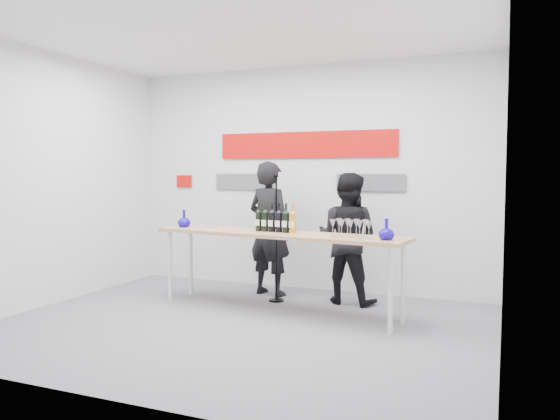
{
  "coord_description": "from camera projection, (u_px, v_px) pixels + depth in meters",
  "views": [
    {
      "loc": [
        2.51,
        -4.94,
        1.57
      ],
      "look_at": [
        0.13,
        0.79,
        1.15
      ],
      "focal_mm": 35.0,
      "sensor_mm": 36.0,
      "label": 1
    }
  ],
  "objects": [
    {
      "name": "ground",
      "position": [
        239.0,
        326.0,
        5.62
      ],
      "size": [
        5.0,
        5.0,
        0.0
      ],
      "primitive_type": "plane",
      "color": "slate",
      "rests_on": "ground"
    },
    {
      "name": "back_wall",
      "position": [
        305.0,
        178.0,
        7.36
      ],
      "size": [
        5.0,
        0.04,
        3.0
      ],
      "primitive_type": "cube",
      "color": "silver",
      "rests_on": "ground"
    },
    {
      "name": "signage",
      "position": [
        301.0,
        156.0,
        7.34
      ],
      "size": [
        3.38,
        0.02,
        0.79
      ],
      "color": "#C10C08",
      "rests_on": "back_wall"
    },
    {
      "name": "tasting_table",
      "position": [
        277.0,
        238.0,
        6.15
      ],
      "size": [
        3.06,
        0.99,
        0.9
      ],
      "rotation": [
        0.0,
        0.0,
        -0.13
      ],
      "color": "tan",
      "rests_on": "ground"
    },
    {
      "name": "wine_bottles",
      "position": [
        276.0,
        218.0,
        6.17
      ],
      "size": [
        0.53,
        0.14,
        0.33
      ],
      "rotation": [
        0.0,
        0.0,
        -0.13
      ],
      "color": "black",
      "rests_on": "tasting_table"
    },
    {
      "name": "decanter_left",
      "position": [
        184.0,
        218.0,
        6.75
      ],
      "size": [
        0.16,
        0.16,
        0.21
      ],
      "primitive_type": null,
      "color": "#14089F",
      "rests_on": "tasting_table"
    },
    {
      "name": "decanter_right",
      "position": [
        386.0,
        229.0,
        5.45
      ],
      "size": [
        0.16,
        0.16,
        0.21
      ],
      "primitive_type": null,
      "color": "#14089F",
      "rests_on": "tasting_table"
    },
    {
      "name": "glasses_left",
      "position": [
        206.0,
        220.0,
        6.64
      ],
      "size": [
        0.28,
        0.25,
        0.18
      ],
      "color": "silver",
      "rests_on": "tasting_table"
    },
    {
      "name": "glasses_right",
      "position": [
        351.0,
        228.0,
        5.68
      ],
      "size": [
        0.46,
        0.27,
        0.18
      ],
      "color": "silver",
      "rests_on": "tasting_table"
    },
    {
      "name": "presenter_left",
      "position": [
        270.0,
        228.0,
        7.01
      ],
      "size": [
        0.71,
        0.55,
        1.72
      ],
      "primitive_type": "imported",
      "rotation": [
        0.0,
        0.0,
        2.9
      ],
      "color": "black",
      "rests_on": "ground"
    },
    {
      "name": "presenter_right",
      "position": [
        347.0,
        238.0,
        6.57
      ],
      "size": [
        0.82,
        0.67,
        1.58
      ],
      "primitive_type": "imported",
      "rotation": [
        0.0,
        0.0,
        3.04
      ],
      "color": "black",
      "rests_on": "ground"
    },
    {
      "name": "mic_stand",
      "position": [
        276.0,
        263.0,
        6.66
      ],
      "size": [
        0.18,
        0.18,
        1.56
      ],
      "rotation": [
        0.0,
        0.0,
        0.12
      ],
      "color": "black",
      "rests_on": "ground"
    }
  ]
}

